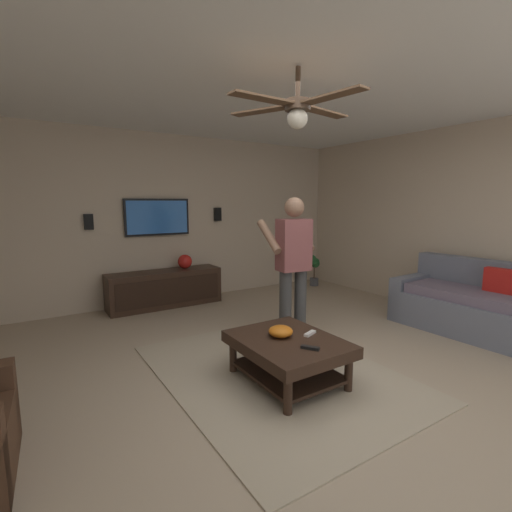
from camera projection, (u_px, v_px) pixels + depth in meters
name	position (u px, v px, depth m)	size (l,w,h in m)	color
ground_plane	(317.00, 391.00, 3.13)	(8.36, 8.36, 0.00)	tan
wall_back_tv	(169.00, 219.00, 5.88)	(0.10, 6.39, 2.63)	#C6B299
wall_side_window	(509.00, 224.00, 4.62)	(7.17, 0.10, 2.63)	beige
ceiling_slab	(326.00, 54.00, 2.74)	(7.17, 6.39, 0.10)	white
area_rug	(274.00, 372.00, 3.46)	(2.57, 1.91, 0.01)	tan
couch	(480.00, 308.00, 4.46)	(1.93, 0.93, 0.87)	slate
coffee_table	(288.00, 350.00, 3.25)	(1.00, 0.80, 0.40)	#332116
media_console	(165.00, 289.00, 5.64)	(0.45, 1.70, 0.55)	#332116
tv	(157.00, 217.00, 5.68)	(0.05, 1.00, 0.56)	black
person_standing	(293.00, 260.00, 4.17)	(0.58, 0.58, 1.64)	#3F3F3F
potted_plant_short	(314.00, 266.00, 7.00)	(0.20, 0.26, 0.60)	#4C4C51
bowl	(281.00, 331.00, 3.28)	(0.22, 0.22, 0.10)	orange
remote_white	(310.00, 333.00, 3.33)	(0.15, 0.04, 0.02)	white
remote_black	(310.00, 348.00, 3.00)	(0.15, 0.04, 0.02)	black
vase_round	(185.00, 262.00, 5.78)	(0.22, 0.22, 0.22)	red
wall_speaker_left	(218.00, 214.00, 6.24)	(0.06, 0.12, 0.22)	black
wall_speaker_right	(89.00, 222.00, 5.18)	(0.06, 0.12, 0.22)	black
ceiling_fan	(297.00, 109.00, 2.84)	(1.17, 1.20, 0.46)	#4C3828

